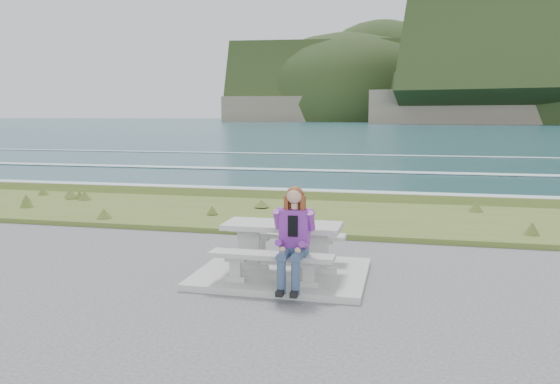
{
  "coord_description": "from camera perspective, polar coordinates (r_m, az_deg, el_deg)",
  "views": [
    {
      "loc": [
        1.82,
        -8.06,
        2.49
      ],
      "look_at": [
        -0.31,
        1.2,
        1.16
      ],
      "focal_mm": 35.0,
      "sensor_mm": 36.0,
      "label": 1
    }
  ],
  "objects": [
    {
      "name": "bench_landward",
      "position": [
        7.85,
        -0.88,
        -7.13
      ],
      "size": [
        1.8,
        0.35,
        0.45
      ],
      "color": "#9E9F9A",
      "rests_on": "concrete_slab"
    },
    {
      "name": "concrete_slab",
      "position": [
        8.62,
        0.25,
        -8.51
      ],
      "size": [
        2.6,
        2.1,
        0.1
      ],
      "primitive_type": "cube",
      "color": "#9E9F9A",
      "rests_on": "ground"
    },
    {
      "name": "picnic_table",
      "position": [
        8.46,
        0.25,
        -4.4
      ],
      "size": [
        1.8,
        0.75,
        0.75
      ],
      "color": "#9E9F9A",
      "rests_on": "concrete_slab"
    },
    {
      "name": "ocean",
      "position": [
        33.47,
        9.74,
        0.59
      ],
      "size": [
        1600.0,
        1600.0,
        0.09
      ],
      "color": "#1B434F",
      "rests_on": "ground"
    },
    {
      "name": "bench_seaward",
      "position": [
        9.18,
        1.21,
        -4.91
      ],
      "size": [
        1.8,
        0.35,
        0.45
      ],
      "color": "#9E9F9A",
      "rests_on": "concrete_slab"
    },
    {
      "name": "grass_verge",
      "position": [
        13.42,
        4.96,
        -2.77
      ],
      "size": [
        160.0,
        4.5,
        0.22
      ],
      "primitive_type": "cube",
      "color": "#405620",
      "rests_on": "ground"
    },
    {
      "name": "seated_woman",
      "position": [
        7.61,
        1.3,
        -6.27
      ],
      "size": [
        0.41,
        0.71,
        1.42
      ],
      "rotation": [
        0.0,
        0.0,
        -0.0
      ],
      "color": "navy",
      "rests_on": "concrete_slab"
    },
    {
      "name": "shore_drop",
      "position": [
        16.25,
        6.39,
        -0.91
      ],
      "size": [
        160.0,
        0.8,
        2.2
      ],
      "primitive_type": "cube",
      "color": "#6A614F",
      "rests_on": "ground"
    }
  ]
}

